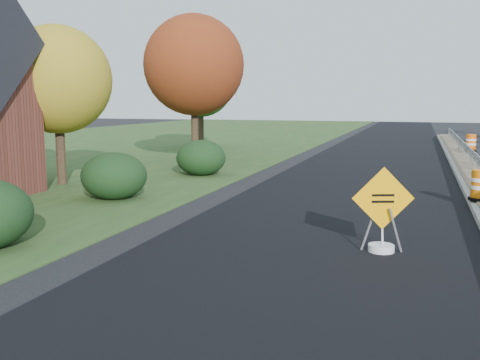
% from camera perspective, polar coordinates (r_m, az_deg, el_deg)
% --- Properties ---
extents(grass_verge_near, '(30.00, 120.00, 0.03)m').
position_cam_1_polar(grass_verge_near, '(33.05, -22.62, 2.38)').
color(grass_verge_near, '#2A471E').
rests_on(grass_verge_near, ground).
extents(milled_overlay, '(7.20, 120.00, 0.01)m').
position_cam_1_polar(milled_overlay, '(25.03, 13.60, 1.03)').
color(milled_overlay, black).
rests_on(milled_overlay, ground).
extents(median, '(1.60, 55.00, 0.23)m').
position_cam_1_polar(median, '(23.06, 24.11, 0.18)').
color(median, gray).
rests_on(median, ground).
extents(guardrail, '(0.10, 46.15, 0.72)m').
position_cam_1_polar(guardrail, '(23.98, 23.97, 1.96)').
color(guardrail, silver).
rests_on(guardrail, median).
extents(hedge_mid, '(2.09, 2.09, 1.52)m').
position_cam_1_polar(hedge_mid, '(17.53, -13.28, 0.45)').
color(hedge_mid, black).
rests_on(hedge_mid, ground).
extents(hedge_north, '(2.09, 2.09, 1.52)m').
position_cam_1_polar(hedge_north, '(22.61, -4.18, 2.40)').
color(hedge_north, black).
rests_on(hedge_north, ground).
extents(tree_near_yellow, '(3.96, 3.96, 5.88)m').
position_cam_1_polar(tree_near_yellow, '(21.02, -18.92, 10.06)').
color(tree_near_yellow, '#473523').
rests_on(tree_near_yellow, ground).
extents(tree_near_red, '(4.95, 4.95, 7.35)m').
position_cam_1_polar(tree_near_red, '(27.01, -4.93, 12.09)').
color(tree_near_red, '#473523').
rests_on(tree_near_red, ground).
extents(tree_near_back, '(4.29, 4.29, 6.37)m').
position_cam_1_polar(tree_near_back, '(35.51, -4.22, 10.16)').
color(tree_near_back, '#473523').
rests_on(tree_near_back, ground).
extents(caution_sign, '(1.23, 0.54, 1.79)m').
position_cam_1_polar(caution_sign, '(11.52, 14.89, -5.25)').
color(caution_sign, white).
rests_on(caution_sign, ground).
extents(barrel_median_mid, '(0.61, 0.61, 0.89)m').
position_cam_1_polar(barrel_median_mid, '(17.22, 24.19, -0.56)').
color(barrel_median_mid, black).
rests_on(barrel_median_mid, median).
extents(barrel_median_far, '(0.68, 0.68, 1.00)m').
position_cam_1_polar(barrel_median_far, '(33.64, 23.41, 3.61)').
color(barrel_median_far, black).
rests_on(barrel_median_far, median).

